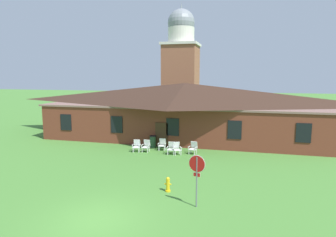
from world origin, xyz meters
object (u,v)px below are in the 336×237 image
(lawn_chair_middle, at_px, (171,148))
(trash_bin, at_px, (153,141))
(lawn_chair_near_door, at_px, (146,146))
(fire_hydrant, at_px, (168,185))
(stop_sign, at_px, (197,171))
(lawn_chair_by_porch, at_px, (137,145))
(lawn_chair_far_side, at_px, (193,148))
(lawn_chair_right_end, at_px, (177,148))
(lawn_chair_left_end, at_px, (162,144))

(lawn_chair_middle, relative_size, trash_bin, 0.98)
(lawn_chair_near_door, bearing_deg, lawn_chair_middle, -5.13)
(lawn_chair_middle, xyz_separation_m, fire_hydrant, (1.66, -7.40, -0.12))
(stop_sign, height_order, trash_bin, stop_sign)
(lawn_chair_by_porch, xyz_separation_m, lawn_chair_near_door, (0.76, 0.15, 0.00))
(lawn_chair_far_side, distance_m, fire_hydrant, 7.93)
(trash_bin, bearing_deg, lawn_chair_far_side, -19.72)
(lawn_chair_right_end, distance_m, fire_hydrant, 7.54)
(lawn_chair_by_porch, xyz_separation_m, lawn_chair_far_side, (4.52, 0.48, 0.00))
(lawn_chair_far_side, height_order, fire_hydrant, lawn_chair_far_side)
(lawn_chair_near_door, bearing_deg, trash_bin, 89.52)
(lawn_chair_middle, bearing_deg, lawn_chair_far_side, 17.65)
(stop_sign, xyz_separation_m, lawn_chair_right_end, (-2.99, 8.89, -1.25))
(lawn_chair_middle, distance_m, lawn_chair_far_side, 1.72)
(lawn_chair_by_porch, relative_size, lawn_chair_far_side, 1.00)
(lawn_chair_middle, distance_m, trash_bin, 2.81)
(lawn_chair_near_door, xyz_separation_m, lawn_chair_middle, (2.12, -0.19, 0.00))
(stop_sign, distance_m, lawn_chair_near_door, 10.68)
(lawn_chair_middle, bearing_deg, fire_hydrant, -77.33)
(stop_sign, distance_m, trash_bin, 12.13)
(lawn_chair_right_end, xyz_separation_m, fire_hydrant, (1.24, -7.44, -0.12))
(lawn_chair_far_side, bearing_deg, lawn_chair_right_end, -158.06)
(lawn_chair_near_door, relative_size, lawn_chair_far_side, 1.00)
(lawn_chair_right_end, bearing_deg, trash_bin, 144.18)
(lawn_chair_left_end, relative_size, lawn_chair_middle, 1.00)
(lawn_chair_left_end, xyz_separation_m, trash_bin, (-1.08, 0.83, -0.00))
(lawn_chair_by_porch, height_order, lawn_chair_near_door, same)
(lawn_chair_by_porch, bearing_deg, lawn_chair_middle, -0.74)
(fire_hydrant, bearing_deg, lawn_chair_far_side, 90.18)
(lawn_chair_right_end, height_order, fire_hydrant, lawn_chair_right_end)
(stop_sign, bearing_deg, lawn_chair_far_side, 100.75)
(stop_sign, height_order, lawn_chair_left_end, stop_sign)
(lawn_chair_middle, relative_size, fire_hydrant, 1.21)
(fire_hydrant, bearing_deg, lawn_chair_middle, 102.67)
(lawn_chair_by_porch, bearing_deg, lawn_chair_near_door, 11.37)
(lawn_chair_by_porch, relative_size, fire_hydrant, 1.21)
(stop_sign, xyz_separation_m, lawn_chair_left_end, (-4.44, 9.89, -1.25))
(stop_sign, height_order, lawn_chair_near_door, stop_sign)
(lawn_chair_near_door, distance_m, fire_hydrant, 8.49)
(stop_sign, distance_m, lawn_chair_far_side, 9.63)
(lawn_chair_middle, height_order, lawn_chair_right_end, same)
(lawn_chair_near_door, height_order, fire_hydrant, lawn_chair_near_door)
(lawn_chair_by_porch, distance_m, lawn_chair_middle, 2.88)
(stop_sign, bearing_deg, fire_hydrant, 140.41)
(lawn_chair_far_side, xyz_separation_m, trash_bin, (-3.75, 1.34, -0.00))
(lawn_chair_left_end, height_order, lawn_chair_far_side, same)
(stop_sign, distance_m, lawn_chair_right_end, 9.46)
(lawn_chair_right_end, distance_m, lawn_chair_far_side, 1.31)
(lawn_chair_near_door, xyz_separation_m, lawn_chair_left_end, (1.10, 0.85, 0.00))
(stop_sign, height_order, lawn_chair_middle, stop_sign)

